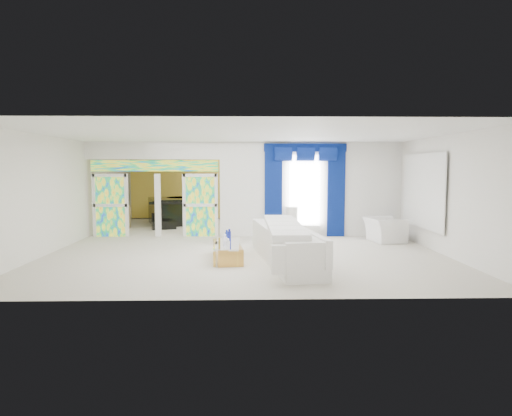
{
  "coord_description": "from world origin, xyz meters",
  "views": [
    {
      "loc": [
        0.01,
        -13.25,
        2.17
      ],
      "look_at": [
        0.3,
        -1.2,
        1.1
      ],
      "focal_mm": 31.38,
      "sensor_mm": 36.0,
      "label": 1
    }
  ],
  "objects_px": {
    "coffee_table": "(227,252)",
    "armchair": "(385,230)",
    "white_sofa": "(285,245)",
    "grand_piano": "(171,211)",
    "console_table": "(301,231)"
  },
  "relations": [
    {
      "from": "console_table",
      "to": "armchair",
      "type": "bearing_deg",
      "value": -22.71
    },
    {
      "from": "white_sofa",
      "to": "armchair",
      "type": "xyz_separation_m",
      "value": [
        3.21,
        2.79,
        -0.04
      ]
    },
    {
      "from": "grand_piano",
      "to": "console_table",
      "type": "bearing_deg",
      "value": -55.37
    },
    {
      "from": "coffee_table",
      "to": "armchair",
      "type": "relative_size",
      "value": 1.55
    },
    {
      "from": "coffee_table",
      "to": "console_table",
      "type": "height_order",
      "value": "coffee_table"
    },
    {
      "from": "white_sofa",
      "to": "coffee_table",
      "type": "distance_m",
      "value": 1.4
    },
    {
      "from": "coffee_table",
      "to": "console_table",
      "type": "relative_size",
      "value": 1.5
    },
    {
      "from": "armchair",
      "to": "grand_piano",
      "type": "distance_m",
      "value": 8.35
    },
    {
      "from": "console_table",
      "to": "armchair",
      "type": "distance_m",
      "value": 2.57
    },
    {
      "from": "coffee_table",
      "to": "grand_piano",
      "type": "bearing_deg",
      "value": 109.54
    },
    {
      "from": "white_sofa",
      "to": "grand_piano",
      "type": "bearing_deg",
      "value": 109.97
    },
    {
      "from": "coffee_table",
      "to": "armchair",
      "type": "distance_m",
      "value": 5.2
    },
    {
      "from": "grand_piano",
      "to": "coffee_table",
      "type": "bearing_deg",
      "value": -89.07
    },
    {
      "from": "console_table",
      "to": "white_sofa",
      "type": "bearing_deg",
      "value": -102.71
    },
    {
      "from": "console_table",
      "to": "grand_piano",
      "type": "height_order",
      "value": "grand_piano"
    }
  ]
}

